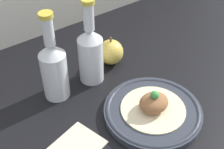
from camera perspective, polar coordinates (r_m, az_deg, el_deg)
ground_plane at (r=88.59cm, az=4.32°, el=-8.35°), size 180.00×110.00×4.00cm
plate at (r=87.01cm, az=7.46°, el=-6.66°), size 27.10×27.10×2.31cm
plated_food at (r=85.13cm, az=7.61°, el=-5.46°), size 17.83×17.83×6.62cm
cider_bottle_left at (r=87.71cm, az=-10.59°, el=1.25°), size 7.51×7.51×27.09cm
cider_bottle_right at (r=92.12cm, az=-3.94°, el=4.08°), size 7.51×7.51×27.09cm
apple at (r=102.01cm, az=-0.23°, el=4.14°), size 8.31×8.31×9.90cm
napkin at (r=80.18cm, az=-6.60°, el=-12.99°), size 14.97×13.62×0.80cm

